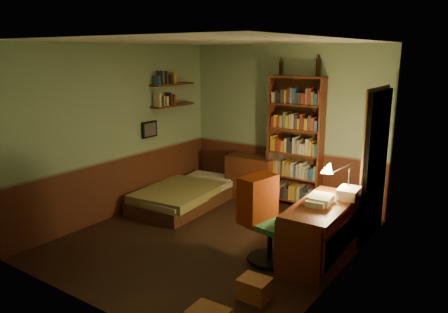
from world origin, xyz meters
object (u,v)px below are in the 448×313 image
Objects in this scene: dresser at (251,177)px; cardboard_box_b at (255,288)px; desk_lamp at (349,170)px; office_chair at (270,219)px; bed at (186,189)px; mini_stereo at (275,154)px; bookshelf at (295,143)px; desk at (321,232)px.

cardboard_box_b is at bearing -61.37° from dresser.
office_chair is (-0.63, -0.84, -0.52)m from desk_lamp.
dresser is at bearing 121.87° from cardboard_box_b.
office_chair is (2.14, -1.00, 0.27)m from bed.
bed is at bearing -137.72° from mini_stereo.
desk_lamp is 2.11× the size of cardboard_box_b.
bookshelf is at bearing 3.16° from dresser.
desk is (1.53, -1.67, -0.45)m from mini_stereo.
desk_lamp is at bearing 71.23° from desk.
mini_stereo is at bearing 130.25° from desk.
mini_stereo is 2.31m from desk.
cardboard_box_b is (2.41, -1.81, -0.17)m from bed.
dresser is at bearing 136.86° from office_chair.
desk is at bearing -48.67° from mini_stereo.
cardboard_box_b is (0.27, -0.80, -0.43)m from office_chair.
bookshelf is 3.21× the size of desk_lamp.
office_chair is at bearing -64.22° from mini_stereo.
cardboard_box_b is (-0.36, -1.64, -0.95)m from desk_lamp.
dresser is at bearing -163.04° from mini_stereo.
office_chair is at bearing -114.90° from desk_lamp.
mini_stereo is 0.40× the size of desk_lamp.
desk_lamp is at bearing -30.97° from dresser.
desk_lamp is (1.67, -1.20, 0.25)m from mini_stereo.
dresser reaches higher than cardboard_box_b.
mini_stereo is 2.07m from desk_lamp.
office_chair is 0.95m from cardboard_box_b.
dresser is at bearing -177.50° from bookshelf.
desk_lamp reaches higher than dresser.
desk_lamp is at bearing 77.68° from cardboard_box_b.
cardboard_box_b is at bearing -39.60° from bed.
desk is (1.91, -1.54, -0.01)m from dresser.
desk_lamp is at bearing 63.68° from office_chair.
office_chair is (0.67, -2.01, -0.51)m from bookshelf.
desk is (2.63, -0.63, 0.09)m from bed.
dresser is 2.42m from desk_lamp.
desk_lamp is at bearing -37.02° from mini_stereo.
cardboard_box_b is (-0.22, -1.18, -0.25)m from desk.
desk reaches higher than cardboard_box_b.
bookshelf is 6.79× the size of cardboard_box_b.
bed is 1.95m from bookshelf.
cardboard_box_b is (1.69, -2.72, -0.26)m from dresser.
mini_stereo is 3.21m from cardboard_box_b.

